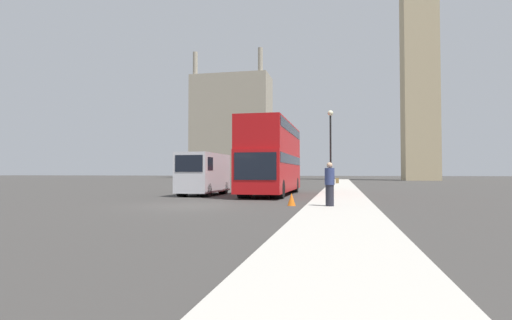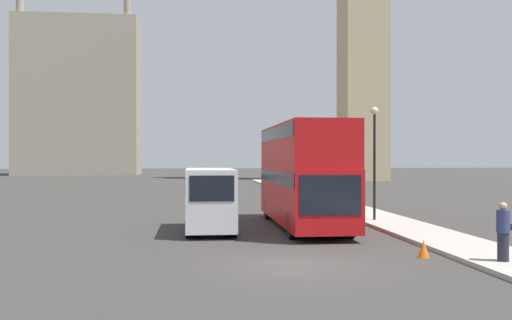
# 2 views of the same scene
# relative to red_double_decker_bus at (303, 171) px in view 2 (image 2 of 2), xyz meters

# --- Properties ---
(ground_plane) EXTENTS (300.00, 300.00, 0.00)m
(ground_plane) POSITION_rel_red_double_decker_bus_xyz_m (-2.03, -8.73, -2.52)
(ground_plane) COLOR #383533
(sidewalk_strip) EXTENTS (2.67, 120.00, 0.15)m
(sidewalk_strip) POSITION_rel_red_double_decker_bus_xyz_m (4.31, -8.73, -2.44)
(sidewalk_strip) COLOR #ADA89E
(sidewalk_strip) RESTS_ON ground_plane
(building_block_distant) EXTENTS (21.25, 10.52, 34.14)m
(building_block_distant) POSITION_rel_red_double_decker_bus_xyz_m (-25.31, 80.80, 11.53)
(building_block_distant) COLOR #9E937F
(building_block_distant) RESTS_ON ground_plane
(red_double_decker_bus) EXTENTS (2.58, 10.22, 4.54)m
(red_double_decker_bus) POSITION_rel_red_double_decker_bus_xyz_m (0.00, 0.00, 0.00)
(red_double_decker_bus) COLOR #B71114
(red_double_decker_bus) RESTS_ON ground_plane
(white_van) EXTENTS (1.99, 5.18, 2.63)m
(white_van) POSITION_rel_red_double_decker_bus_xyz_m (-4.18, -1.24, -1.11)
(white_van) COLOR silver
(white_van) RESTS_ON ground_plane
(pedestrian) EXTENTS (0.53, 0.37, 1.68)m
(pedestrian) POSITION_rel_red_double_decker_bus_xyz_m (3.92, -9.62, -1.53)
(pedestrian) COLOR #23232D
(pedestrian) RESTS_ON sidewalk_strip
(street_lamp) EXTENTS (0.36, 0.36, 5.35)m
(street_lamp) POSITION_rel_red_double_decker_bus_xyz_m (3.68, 1.24, 1.18)
(street_lamp) COLOR black
(street_lamp) RESTS_ON sidewalk_strip
(parked_sedan) EXTENTS (1.84, 4.65, 1.51)m
(parked_sedan) POSITION_rel_red_double_decker_bus_xyz_m (-4.05, 29.09, -1.83)
(parked_sedan) COLOR #99999E
(parked_sedan) RESTS_ON ground_plane
(traffic_cone) EXTENTS (0.36, 0.36, 0.55)m
(traffic_cone) POSITION_rel_red_double_decker_bus_xyz_m (2.24, -7.99, -2.24)
(traffic_cone) COLOR orange
(traffic_cone) RESTS_ON ground_plane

